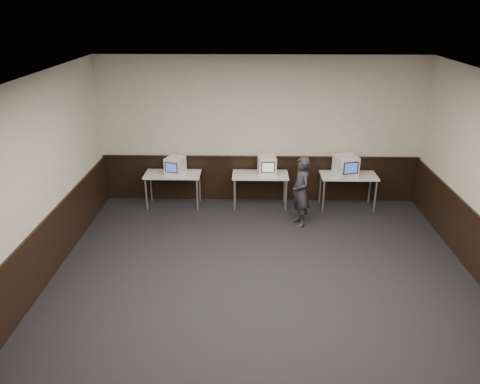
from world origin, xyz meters
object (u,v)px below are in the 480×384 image
emac_center (267,165)px  person (301,192)px  desk_left (173,177)px  desk_center (260,177)px  emac_right (346,166)px  emac_left (175,166)px  desk_right (348,178)px

emac_center → person: 1.17m
desk_left → desk_center: size_ratio=1.00×
emac_right → emac_left: bearing=164.1°
desk_right → emac_center: size_ratio=2.73×
emac_center → person: bearing=-60.2°
desk_right → emac_center: (-1.76, 0.04, 0.26)m
desk_left → emac_left: size_ratio=2.54×
emac_right → desk_center: bearing=163.4°
desk_right → emac_center: bearing=178.6°
desk_left → emac_right: emac_right is taller
desk_right → emac_right: emac_right is taller
desk_center → desk_left: bearing=180.0°
desk_left → desk_center: 1.90m
desk_left → desk_right: bearing=0.0°
desk_left → person: bearing=-18.5°
desk_center → person: size_ratio=0.84×
desk_right → emac_right: 0.31m
desk_right → person: (-1.12, -0.90, 0.04)m
person → emac_center: bearing=-161.8°
emac_right → desk_left: bearing=163.9°
desk_center → person: 1.19m
emac_center → person: size_ratio=0.31×
emac_center → desk_center: bearing=-166.9°
desk_right → emac_center: 1.78m
desk_left → desk_right: size_ratio=1.00×
desk_center → emac_left: size_ratio=2.54×
emac_left → emac_right: bearing=15.2°
desk_left → person: person is taller
desk_right → emac_center: emac_center is taller
emac_center → desk_left: bearing=176.7°
desk_left → emac_right: bearing=-0.5°
desk_right → emac_left: 3.74m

